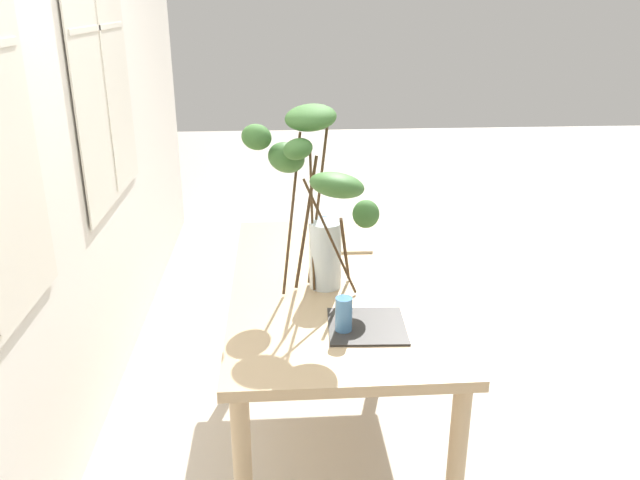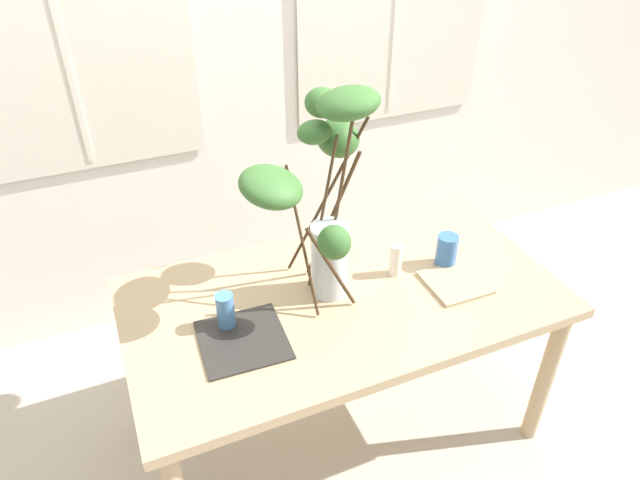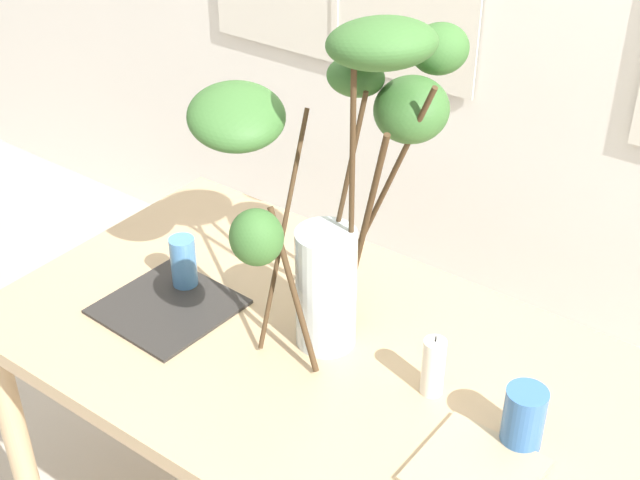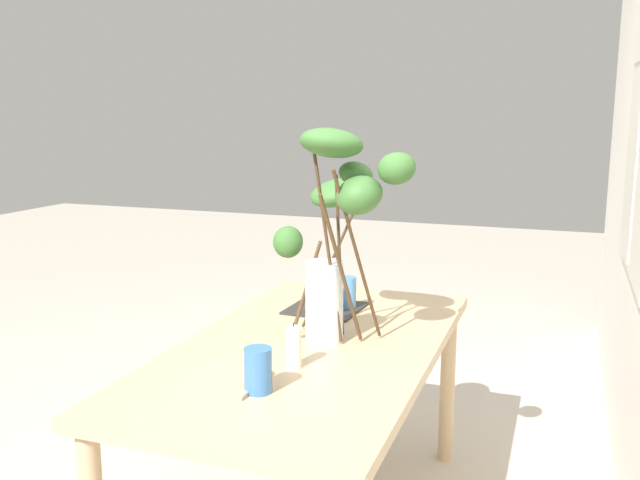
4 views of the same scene
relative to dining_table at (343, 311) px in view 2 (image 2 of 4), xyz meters
The scene contains 9 objects.
ground 0.64m from the dining_table, ahead, with size 14.00×14.00×0.00m, color #B7AD9E.
back_wall_with_windows 1.36m from the dining_table, 90.00° to the left, with size 5.78×0.14×2.86m.
dining_table is the anchor object (origin of this frame).
vase_with_branches 0.50m from the dining_table, 123.41° to the left, with size 0.54×0.56×0.74m.
drinking_glass_blue_left 0.45m from the dining_table, behind, with size 0.06×0.06×0.13m, color #4C84BC.
drinking_glass_blue_right 0.46m from the dining_table, ahead, with size 0.08×0.08×0.13m, color #386BAD.
plate_square_left 0.42m from the dining_table, 167.76° to the right, with size 0.27×0.27×0.01m, color #2D2B28.
plate_square_right 0.42m from the dining_table, 15.25° to the right, with size 0.21×0.21×0.01m, color tan.
pillar_candle 0.27m from the dining_table, ahead, with size 0.05×0.05×0.14m.
Camera 2 is at (-0.69, -1.41, 2.04)m, focal length 32.06 mm.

